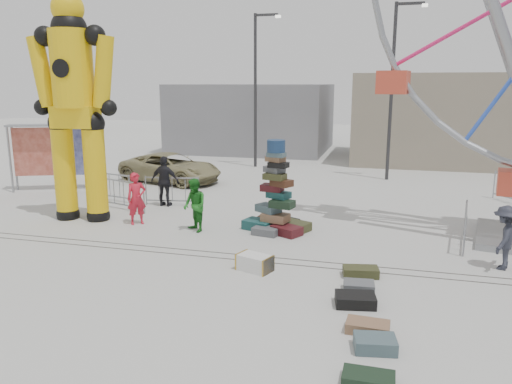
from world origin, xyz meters
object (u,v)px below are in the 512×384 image
(crash_test_dummy, at_px, (75,101))
(pedestrian_grey, at_px, (504,238))
(banner_scaffold, at_px, (57,141))
(pedestrian_green, at_px, (195,205))
(barricade_wheel_front, at_px, (465,227))
(pedestrian_black, at_px, (165,181))
(lamp_post_left, at_px, (257,83))
(steamer_trunk, at_px, (255,263))
(pedestrian_red, at_px, (137,199))
(lamp_post_right, at_px, (394,83))
(barricade_dummy_a, at_px, (110,187))
(barricade_dummy_c, at_px, (172,191))
(barricade_dummy_b, at_px, (124,195))
(parked_suv, at_px, (171,168))
(suitcase_tower, at_px, (276,206))

(crash_test_dummy, relative_size, pedestrian_grey, 4.68)
(banner_scaffold, xyz_separation_m, pedestrian_green, (7.83, -4.22, -1.28))
(barricade_wheel_front, bearing_deg, crash_test_dummy, 99.46)
(barricade_wheel_front, xyz_separation_m, pedestrian_black, (-10.10, 2.11, 0.38))
(lamp_post_left, height_order, barricade_wheel_front, lamp_post_left)
(lamp_post_left, height_order, steamer_trunk, lamp_post_left)
(pedestrian_red, bearing_deg, lamp_post_right, 11.63)
(barricade_dummy_a, distance_m, barricade_dummy_c, 2.69)
(barricade_dummy_c, bearing_deg, barricade_wheel_front, -22.56)
(barricade_dummy_a, distance_m, pedestrian_green, 5.63)
(crash_test_dummy, height_order, steamer_trunk, crash_test_dummy)
(banner_scaffold, distance_m, steamer_trunk, 12.70)
(barricade_dummy_b, xyz_separation_m, parked_suv, (-0.54, 5.23, 0.12))
(barricade_dummy_c, bearing_deg, pedestrian_red, -100.89)
(pedestrian_red, relative_size, pedestrian_black, 0.91)
(barricade_dummy_a, xyz_separation_m, pedestrian_red, (2.63, -2.74, 0.29))
(crash_test_dummy, xyz_separation_m, barricade_dummy_b, (0.70, 1.49, -3.38))
(pedestrian_green, height_order, pedestrian_black, pedestrian_black)
(parked_suv, bearing_deg, suitcase_tower, -122.01)
(pedestrian_red, bearing_deg, banner_scaffold, 105.27)
(barricade_wheel_front, relative_size, pedestrian_grey, 1.25)
(lamp_post_right, xyz_separation_m, crash_test_dummy, (-9.90, -9.93, -0.55))
(suitcase_tower, distance_m, pedestrian_black, 5.08)
(pedestrian_green, bearing_deg, barricade_dummy_b, -165.59)
(lamp_post_right, bearing_deg, barricade_wheel_front, -77.74)
(barricade_wheel_front, relative_size, parked_suv, 0.42)
(pedestrian_black, bearing_deg, suitcase_tower, 157.75)
(barricade_dummy_c, height_order, pedestrian_red, pedestrian_red)
(pedestrian_red, height_order, pedestrian_black, pedestrian_black)
(crash_test_dummy, height_order, pedestrian_black, crash_test_dummy)
(pedestrian_black, relative_size, parked_suv, 0.39)
(barricade_dummy_b, relative_size, pedestrian_green, 1.21)
(barricade_dummy_b, bearing_deg, pedestrian_black, 55.14)
(barricade_dummy_b, height_order, pedestrian_green, pedestrian_green)
(steamer_trunk, bearing_deg, crash_test_dummy, 175.70)
(banner_scaffold, bearing_deg, pedestrian_green, -50.45)
(steamer_trunk, height_order, barricade_dummy_b, barricade_dummy_b)
(lamp_post_left, xyz_separation_m, barricade_dummy_b, (-2.20, -10.44, -3.93))
(lamp_post_left, bearing_deg, pedestrian_grey, -53.79)
(suitcase_tower, height_order, pedestrian_grey, suitcase_tower)
(barricade_dummy_a, height_order, pedestrian_grey, pedestrian_grey)
(lamp_post_right, xyz_separation_m, pedestrian_green, (-5.74, -10.28, -3.66))
(banner_scaffold, relative_size, pedestrian_black, 2.05)
(barricade_dummy_c, bearing_deg, pedestrian_grey, -30.18)
(barricade_wheel_front, xyz_separation_m, pedestrian_red, (-9.94, -0.36, 0.29))
(pedestrian_green, bearing_deg, lamp_post_left, 138.23)
(suitcase_tower, bearing_deg, lamp_post_left, 127.76)
(banner_scaffold, bearing_deg, parked_suv, 14.56)
(barricade_dummy_c, height_order, pedestrian_green, pedestrian_green)
(pedestrian_green, distance_m, parked_suv, 8.13)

